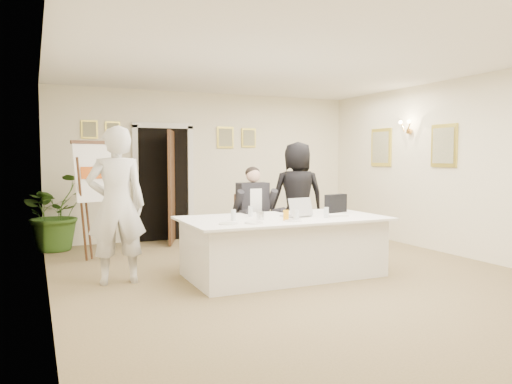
{
  "coord_description": "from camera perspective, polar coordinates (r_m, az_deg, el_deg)",
  "views": [
    {
      "loc": [
        -3.12,
        -5.77,
        1.56
      ],
      "look_at": [
        -0.28,
        0.6,
        1.07
      ],
      "focal_mm": 35.0,
      "sensor_mm": 36.0,
      "label": 1
    }
  ],
  "objects": [
    {
      "name": "wall_sconce",
      "position": [
        9.22,
        16.86,
        7.17
      ],
      "size": [
        0.2,
        0.3,
        0.24
      ],
      "primitive_type": null,
      "color": "#B28039",
      "rests_on": "wall_right"
    },
    {
      "name": "paper_stack",
      "position": [
        6.75,
        9.16,
        -2.64
      ],
      "size": [
        0.29,
        0.22,
        0.03
      ],
      "primitive_type": "cube",
      "rotation": [
        0.0,
        0.0,
        -0.11
      ],
      "color": "white",
      "rests_on": "conference_table"
    },
    {
      "name": "plate_left",
      "position": [
        5.88,
        -3.18,
        -3.63
      ],
      "size": [
        0.23,
        0.23,
        0.01
      ],
      "primitive_type": "cylinder",
      "rotation": [
        0.0,
        0.0,
        0.01
      ],
      "color": "white",
      "rests_on": "conference_table"
    },
    {
      "name": "flip_chart",
      "position": [
        7.85,
        -18.12,
        -1.64
      ],
      "size": [
        0.64,
        0.47,
        1.77
      ],
      "color": "#3F2314",
      "rests_on": "floor"
    },
    {
      "name": "ceiling",
      "position": [
        6.67,
        4.41,
        14.68
      ],
      "size": [
        6.0,
        7.0,
        0.02
      ],
      "primitive_type": "cube",
      "color": "white",
      "rests_on": "wall_back"
    },
    {
      "name": "pictures_back_wall",
      "position": [
        9.53,
        -10.03,
        5.67
      ],
      "size": [
        3.4,
        0.06,
        0.8
      ],
      "primitive_type": null,
      "color": "#E2CF4D",
      "rests_on": "wall_back"
    },
    {
      "name": "steel_jug",
      "position": [
        6.27,
        0.5,
        -2.7
      ],
      "size": [
        0.11,
        0.11,
        0.11
      ],
      "primitive_type": "cylinder",
      "rotation": [
        0.0,
        0.0,
        -0.19
      ],
      "color": "silver",
      "rests_on": "conference_table"
    },
    {
      "name": "glass_a",
      "position": [
        6.2,
        -2.61,
        -2.65
      ],
      "size": [
        0.07,
        0.07,
        0.14
      ],
      "primitive_type": "cylinder",
      "rotation": [
        0.0,
        0.0,
        0.15
      ],
      "color": "silver",
      "rests_on": "conference_table"
    },
    {
      "name": "standing_man",
      "position": [
        6.36,
        -15.66,
        -1.49
      ],
      "size": [
        0.74,
        0.51,
        1.94
      ],
      "primitive_type": "imported",
      "rotation": [
        0.0,
        0.0,
        3.07
      ],
      "color": "silver",
      "rests_on": "floor"
    },
    {
      "name": "doorway",
      "position": [
        9.37,
        -10.24,
        0.76
      ],
      "size": [
        1.14,
        0.86,
        2.2
      ],
      "color": "black",
      "rests_on": "floor"
    },
    {
      "name": "plate_near",
      "position": [
        6.17,
        4.27,
        -3.27
      ],
      "size": [
        0.27,
        0.27,
        0.01
      ],
      "primitive_type": "cylinder",
      "rotation": [
        0.0,
        0.0,
        0.28
      ],
      "color": "white",
      "rests_on": "conference_table"
    },
    {
      "name": "floor",
      "position": [
        6.74,
        4.28,
        -9.41
      ],
      "size": [
        7.0,
        7.0,
        0.0
      ],
      "primitive_type": "plane",
      "color": "brown",
      "rests_on": "ground"
    },
    {
      "name": "potted_palm",
      "position": [
        9.02,
        -21.93,
        -2.15
      ],
      "size": [
        1.51,
        1.45,
        1.28
      ],
      "primitive_type": "imported",
      "rotation": [
        0.0,
        0.0,
        0.54
      ],
      "color": "#32581D",
      "rests_on": "floor"
    },
    {
      "name": "glass_b",
      "position": [
        6.21,
        4.61,
        -2.64
      ],
      "size": [
        0.09,
        0.09,
        0.14
      ],
      "primitive_type": "cylinder",
      "rotation": [
        0.0,
        0.0,
        -0.28
      ],
      "color": "silver",
      "rests_on": "conference_table"
    },
    {
      "name": "conference_table",
      "position": [
        6.62,
        3.11,
        -6.18
      ],
      "size": [
        2.65,
        1.41,
        0.78
      ],
      "color": "silver",
      "rests_on": "floor"
    },
    {
      "name": "oj_glass",
      "position": [
        6.22,
        3.45,
        -2.67
      ],
      "size": [
        0.08,
        0.08,
        0.13
      ],
      "primitive_type": "cylinder",
      "rotation": [
        0.0,
        0.0,
        0.07
      ],
      "color": "#FBA915",
      "rests_on": "conference_table"
    },
    {
      "name": "glass_c",
      "position": [
        6.54,
        8.03,
        -2.33
      ],
      "size": [
        0.07,
        0.07,
        0.14
      ],
      "primitive_type": "cylinder",
      "rotation": [
        0.0,
        0.0,
        -0.17
      ],
      "color": "silver",
      "rests_on": "conference_table"
    },
    {
      "name": "plate_mid",
      "position": [
        5.94,
        -0.25,
        -3.54
      ],
      "size": [
        0.22,
        0.22,
        0.01
      ],
      "primitive_type": "cylinder",
      "rotation": [
        0.0,
        0.0,
        0.0
      ],
      "color": "white",
      "rests_on": "conference_table"
    },
    {
      "name": "pictures_right_wall",
      "position": [
        9.26,
        17.14,
        4.99
      ],
      "size": [
        0.06,
        2.2,
        0.8
      ],
      "primitive_type": null,
      "color": "#E2CF4D",
      "rests_on": "wall_right"
    },
    {
      "name": "wall_left",
      "position": [
        5.77,
        -22.89,
        2.08
      ],
      "size": [
        0.1,
        7.0,
        2.8
      ],
      "primitive_type": "cube",
      "color": "white",
      "rests_on": "floor"
    },
    {
      "name": "seated_man",
      "position": [
        7.41,
        -0.23,
        -2.52
      ],
      "size": [
        0.63,
        0.67,
        1.44
      ],
      "primitive_type": null,
      "rotation": [
        0.0,
        0.0,
        -0.01
      ],
      "color": "black",
      "rests_on": "floor"
    },
    {
      "name": "laptop",
      "position": [
        6.65,
        4.58,
        -1.61
      ],
      "size": [
        0.41,
        0.42,
        0.28
      ],
      "primitive_type": null,
      "rotation": [
        0.0,
        0.0,
        0.15
      ],
      "color": "#B7BABC",
      "rests_on": "conference_table"
    },
    {
      "name": "glass_d",
      "position": [
        6.62,
        -0.63,
        -2.22
      ],
      "size": [
        0.08,
        0.08,
        0.14
      ],
      "primitive_type": "cylinder",
      "rotation": [
        0.0,
        0.0,
        0.35
      ],
      "color": "silver",
      "rests_on": "conference_table"
    },
    {
      "name": "wall_back",
      "position": [
        9.78,
        -5.48,
        3.03
      ],
      "size": [
        6.0,
        0.1,
        2.8
      ],
      "primitive_type": "cube",
      "color": "white",
      "rests_on": "floor"
    },
    {
      "name": "wall_right",
      "position": [
        8.41,
        22.64,
        2.59
      ],
      "size": [
        0.1,
        7.0,
        2.8
      ],
      "primitive_type": "cube",
      "color": "white",
      "rests_on": "floor"
    },
    {
      "name": "laptop_bag",
      "position": [
        7.2,
        9.11,
        -1.29
      ],
      "size": [
        0.38,
        0.2,
        0.26
      ],
      "primitive_type": "cube",
      "rotation": [
        0.0,
        0.0,
        0.27
      ],
      "color": "black",
      "rests_on": "conference_table"
    },
    {
      "name": "standing_woman",
      "position": [
        8.41,
        4.74,
        -0.46
      ],
      "size": [
        1.01,
        0.79,
        1.82
      ],
      "primitive_type": "imported",
      "rotation": [
        0.0,
        0.0,
        2.88
      ],
      "color": "black",
      "rests_on": "floor"
    }
  ]
}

